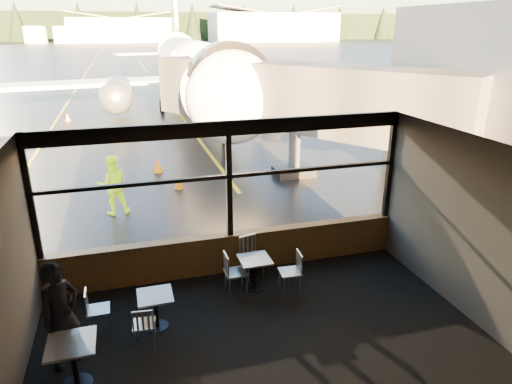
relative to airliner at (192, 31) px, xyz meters
name	(u,v)px	position (x,y,z in m)	size (l,w,h in m)	color
ground_plane	(125,50)	(-2.61, 98.92, -5.16)	(520.00, 520.00, 0.00)	black
carpet_floor	(271,353)	(-2.61, -24.08, -5.15)	(8.00, 6.00, 0.01)	black
ceiling	(273,158)	(-2.61, -24.08, -1.66)	(8.00, 6.00, 0.04)	#38332D
wall_right	(479,234)	(1.39, -24.08, -3.41)	(0.04, 6.00, 3.50)	#4D463E
window_sill	(230,253)	(-2.61, -21.08, -4.71)	(8.00, 0.28, 0.90)	brown
window_header	(228,128)	(-2.61, -21.08, -1.81)	(8.00, 0.18, 0.30)	black
mullion_left	(30,199)	(-6.56, -21.08, -2.96)	(0.12, 0.12, 2.60)	black
mullion_centre	(229,181)	(-2.61, -21.08, -2.96)	(0.12, 0.12, 2.60)	black
mullion_right	(390,166)	(1.34, -21.08, -2.96)	(0.12, 0.12, 2.60)	black
window_transom	(229,176)	(-2.61, -21.08, -2.86)	(8.00, 0.10, 0.08)	black
airliner	(192,31)	(0.00, 0.00, 0.00)	(28.15, 33.78, 10.32)	white
jet_bridge	(294,119)	(0.99, -15.58, -2.81)	(8.83, 10.79, 4.71)	#2D2D2F
cafe_table_near	(255,273)	(-2.28, -21.98, -4.80)	(0.65, 0.65, 0.71)	#9C988F
cafe_table_mid	(156,311)	(-4.43, -22.78, -4.81)	(0.64, 0.64, 0.70)	gray
cafe_table_left	(74,364)	(-5.77, -23.93, -4.76)	(0.72, 0.72, 0.80)	#A69F98
chair_near_e	(290,273)	(-1.61, -22.32, -4.70)	(0.50, 0.50, 0.92)	#AFAA9E
chair_near_w	(236,273)	(-2.71, -22.04, -4.69)	(0.51, 0.51, 0.94)	#B6B2A4
chair_near_n	(252,257)	(-2.20, -21.48, -4.68)	(0.52, 0.52, 0.96)	beige
chair_mid_s	(144,325)	(-4.66, -23.22, -4.75)	(0.44, 0.44, 0.81)	#B2ACA0
chair_mid_w	(98,310)	(-5.45, -22.56, -4.73)	(0.47, 0.47, 0.85)	#BDB7AA
passenger	(61,316)	(-5.95, -23.36, -4.22)	(0.68, 0.45, 1.88)	black
ground_crew	(113,185)	(-5.17, -16.69, -4.25)	(0.88, 0.69, 1.82)	#BFF219
cone_nose	(179,182)	(-3.03, -14.97, -4.93)	(0.33, 0.33, 0.46)	#FF5808
cone_wing	(68,117)	(-7.89, -0.70, -4.92)	(0.35, 0.35, 0.48)	#EB4A07
hangar_mid	(120,29)	(-2.61, 163.92, -0.16)	(38.00, 15.00, 10.00)	silver
hangar_right	(273,26)	(57.39, 156.92, 0.84)	(50.00, 20.00, 12.00)	silver
fuel_tank_a	(35,35)	(-32.61, 160.92, -2.16)	(8.00, 8.00, 6.00)	silver
fuel_tank_b	(65,35)	(-22.61, 160.92, -2.16)	(8.00, 8.00, 6.00)	silver
fuel_tank_c	(93,35)	(-12.61, 160.92, -2.16)	(8.00, 8.00, 6.00)	silver
treeline	(119,26)	(-2.61, 188.92, 0.84)	(360.00, 3.00, 12.00)	black
cone_extra	(158,165)	(-3.56, -12.78, -4.88)	(0.41, 0.41, 0.57)	orange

